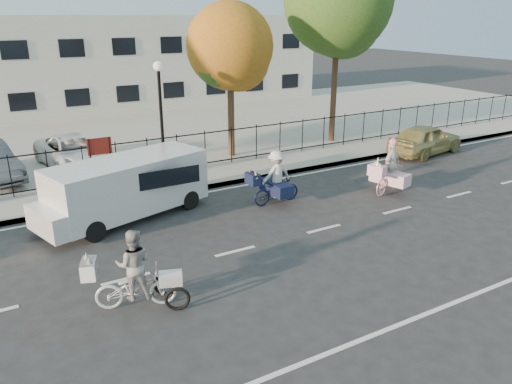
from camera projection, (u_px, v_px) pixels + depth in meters
ground at (235, 251)px, 13.53m from camera, size 120.00×120.00×0.00m
road_markings at (235, 251)px, 13.53m from camera, size 60.00×9.52×0.01m
curb at (169, 194)px, 17.63m from camera, size 60.00×0.10×0.15m
sidewalk at (159, 185)px, 18.48m from camera, size 60.00×2.20×0.15m
parking_lot at (101, 137)px, 25.74m from camera, size 60.00×15.60×0.15m
iron_fence at (148, 157)px, 19.10m from camera, size 58.00×0.06×1.50m
building at (59, 63)px, 32.91m from camera, size 34.00×10.00×6.00m
lamppost at (160, 99)px, 18.26m from camera, size 0.36×0.36×4.33m
street_sign at (100, 153)px, 17.73m from camera, size 0.85×0.06×1.80m
zebra_trike at (135, 278)px, 10.78m from camera, size 2.11×1.36×1.82m
unicorn_bike at (390, 173)px, 17.65m from camera, size 2.05×1.47×2.01m
bull_bike at (276, 183)px, 16.72m from camera, size 1.96×1.34×1.83m
white_van at (125, 186)px, 15.42m from camera, size 5.74×3.13×1.90m
gold_sedan at (425, 139)px, 22.64m from camera, size 4.28×2.28×1.38m
lot_car_b at (74, 152)px, 20.19m from camera, size 2.81×4.86×1.27m
tree_mid at (232, 50)px, 20.69m from camera, size 3.63×3.61×6.61m
tree_east at (340, 6)px, 22.69m from camera, size 4.99×4.99×9.15m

